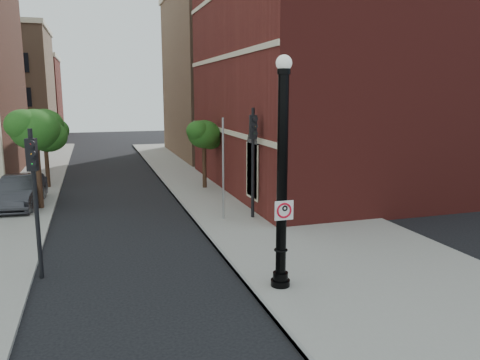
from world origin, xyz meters
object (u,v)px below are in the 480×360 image
object	(u,v)px
lamppost	(282,186)
traffic_signal_right	(253,145)
traffic_signal_left	(34,179)
parked_car	(21,192)
no_parking_sign	(284,210)

from	to	relation	value
lamppost	traffic_signal_right	world-z (taller)	lamppost
traffic_signal_left	parked_car	bearing A→B (deg)	110.99
lamppost	parked_car	world-z (taller)	lamppost
no_parking_sign	parked_car	world-z (taller)	no_parking_sign
parked_car	traffic_signal_right	size ratio (longest dim) A/B	0.97
parked_car	traffic_signal_left	world-z (taller)	traffic_signal_left
no_parking_sign	parked_car	xyz separation A→B (m)	(-8.45, 13.06, -1.60)
lamppost	no_parking_sign	distance (m)	0.66
lamppost	no_parking_sign	world-z (taller)	lamppost
no_parking_sign	traffic_signal_left	distance (m)	7.39
lamppost	traffic_signal_right	size ratio (longest dim) A/B	1.33
traffic_signal_right	parked_car	bearing A→B (deg)	160.39
parked_car	traffic_signal_left	size ratio (longest dim) A/B	1.06
no_parking_sign	lamppost	bearing A→B (deg)	92.90
lamppost	parked_car	distance (m)	15.58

